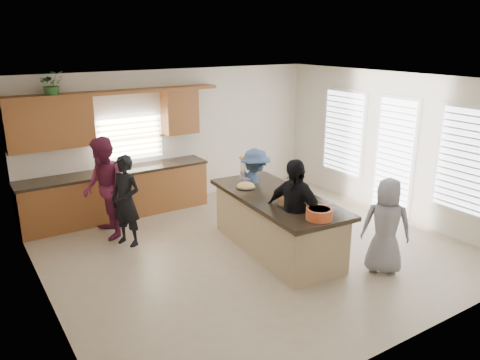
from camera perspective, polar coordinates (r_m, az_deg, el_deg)
floor at (r=7.97m, az=1.80°, el=-8.42°), size 6.50×6.50×0.00m
room_shell at (r=7.35m, az=1.94°, el=5.06°), size 6.52×6.02×2.81m
back_cabinetry at (r=9.38m, az=-15.23°, el=0.92°), size 4.08×0.66×2.46m
right_wall_glazing at (r=9.55m, az=18.54°, el=3.58°), size 0.06×4.00×2.25m
island at (r=7.80m, az=4.48°, el=-5.41°), size 1.35×2.78×0.95m
platter_front at (r=7.25m, az=6.21°, el=-2.79°), size 0.47×0.47×0.19m
platter_mid at (r=7.81m, az=5.86°, el=-1.32°), size 0.39×0.39×0.16m
platter_back at (r=7.99m, az=0.70°, el=-0.80°), size 0.35×0.35×0.14m
salad_bowl at (r=6.73m, az=9.63°, el=-4.02°), size 0.38×0.38×0.16m
clear_cup at (r=7.11m, az=10.84°, el=-3.25°), size 0.09×0.09×0.10m
plate_stack at (r=8.40m, az=0.95°, el=0.12°), size 0.21×0.21×0.06m
flower_vase at (r=8.39m, az=0.41°, el=1.58°), size 0.14×0.14×0.43m
potted_plant at (r=8.93m, az=-21.97°, el=10.77°), size 0.44×0.39×0.47m
woman_left_back at (r=8.09m, az=-13.72°, el=-2.50°), size 0.61×0.68×1.57m
woman_left_mid at (r=8.46m, az=-16.22°, el=-1.01°), size 0.73×0.91×1.80m
woman_left_front at (r=7.07m, az=6.52°, el=-4.26°), size 0.68×1.10×1.74m
woman_right_back at (r=8.53m, az=1.86°, el=-1.16°), size 0.76×1.08×1.52m
woman_right_front at (r=7.32m, az=17.39°, el=-5.37°), size 0.83×0.84×1.47m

